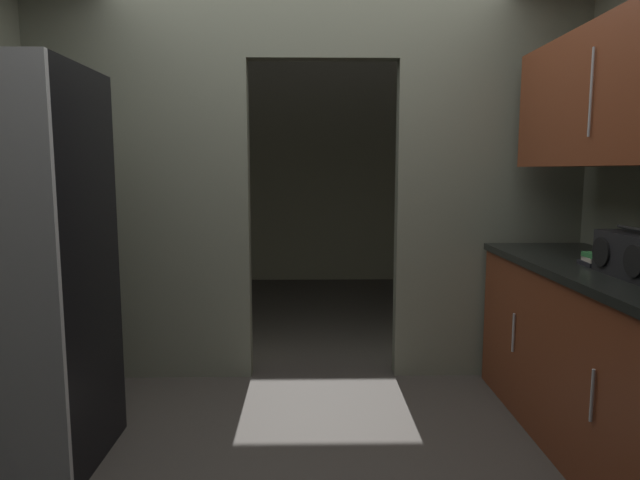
{
  "coord_description": "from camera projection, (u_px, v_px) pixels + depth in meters",
  "views": [
    {
      "loc": [
        -0.0,
        -2.4,
        1.39
      ],
      "look_at": [
        0.05,
        0.42,
        1.02
      ],
      "focal_mm": 30.73,
      "sensor_mm": 36.0,
      "label": 1
    }
  ],
  "objects": [
    {
      "name": "refrigerator",
      "position": [
        7.0,
        272.0,
        2.5
      ],
      "size": [
        0.79,
        0.72,
        1.84
      ],
      "color": "black",
      "rests_on": "ground"
    },
    {
      "name": "adjoining_room_shell",
      "position": [
        310.0,
        167.0,
        5.77
      ],
      "size": [
        3.58,
        3.32,
        2.83
      ],
      "color": "gray",
      "rests_on": "ground"
    },
    {
      "name": "lower_cabinet_run",
      "position": [
        612.0,
        363.0,
        2.64
      ],
      "size": [
        0.66,
        1.96,
        0.91
      ],
      "color": "brown",
      "rests_on": "ground"
    },
    {
      "name": "kitchen_partition",
      "position": [
        307.0,
        151.0,
        3.56
      ],
      "size": [
        3.58,
        0.12,
        2.83
      ],
      "color": "gray",
      "rests_on": "ground"
    },
    {
      "name": "upper_cabinet_counterside",
      "position": [
        632.0,
        92.0,
        2.48
      ],
      "size": [
        0.36,
        1.76,
        0.66
      ],
      "color": "brown"
    },
    {
      "name": "book_stack",
      "position": [
        599.0,
        260.0,
        2.7
      ],
      "size": [
        0.14,
        0.15,
        0.07
      ],
      "color": "black",
      "rests_on": "lower_cabinet_run"
    },
    {
      "name": "boombox",
      "position": [
        636.0,
        256.0,
        2.4
      ],
      "size": [
        0.17,
        0.43,
        0.22
      ],
      "color": "black",
      "rests_on": "lower_cabinet_run"
    },
    {
      "name": "ground",
      "position": [
        311.0,
        468.0,
        2.55
      ],
      "size": [
        20.0,
        20.0,
        0.0
      ],
      "primitive_type": "plane",
      "color": "#47423D"
    }
  ]
}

